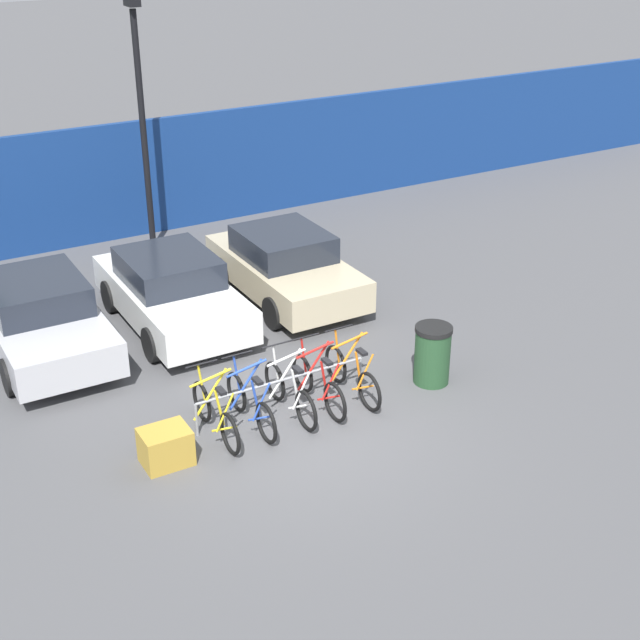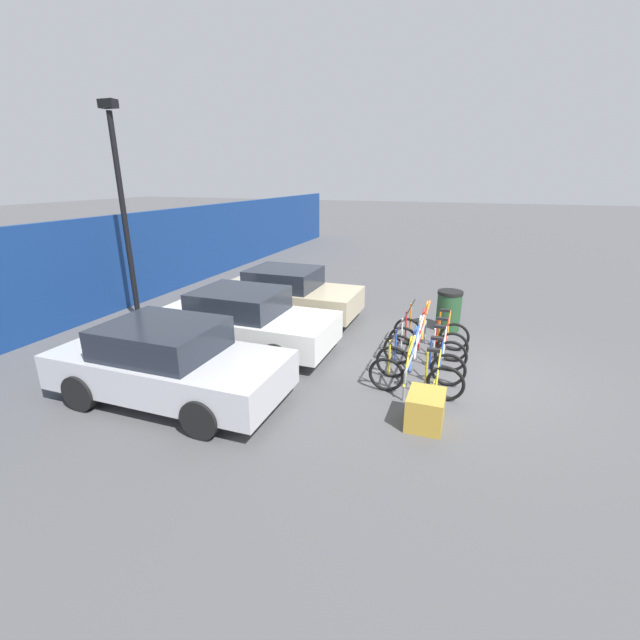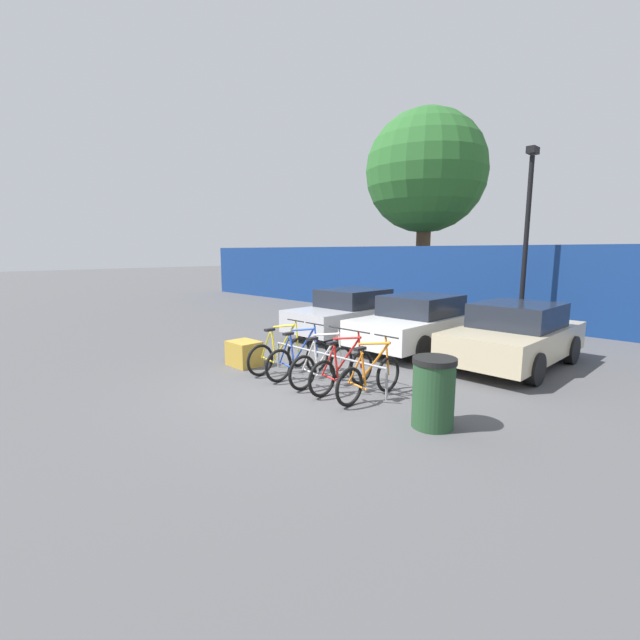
# 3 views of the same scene
# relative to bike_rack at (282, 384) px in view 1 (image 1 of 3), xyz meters

# --- Properties ---
(ground_plane) EXTENTS (120.00, 120.00, 0.00)m
(ground_plane) POSITION_rel_bike_rack_xyz_m (0.06, -0.68, -0.47)
(ground_plane) COLOR #4C4C4F
(hoarding_wall) EXTENTS (36.00, 0.16, 2.73)m
(hoarding_wall) POSITION_rel_bike_rack_xyz_m (0.06, 8.82, 0.89)
(hoarding_wall) COLOR navy
(hoarding_wall) RESTS_ON ground
(bike_rack) EXTENTS (2.97, 0.04, 0.57)m
(bike_rack) POSITION_rel_bike_rack_xyz_m (0.00, 0.00, 0.00)
(bike_rack) COLOR gray
(bike_rack) RESTS_ON ground
(bicycle_yellow) EXTENTS (0.68, 1.71, 1.05)m
(bicycle_yellow) POSITION_rel_bike_rack_xyz_m (-1.22, -0.15, -0.10)
(bicycle_yellow) COLOR black
(bicycle_yellow) RESTS_ON ground
(bicycle_blue) EXTENTS (0.68, 1.71, 1.05)m
(bicycle_blue) POSITION_rel_bike_rack_xyz_m (-0.62, -0.15, -0.10)
(bicycle_blue) COLOR black
(bicycle_blue) RESTS_ON ground
(bicycle_white) EXTENTS (0.68, 1.71, 1.05)m
(bicycle_white) POSITION_rel_bike_rack_xyz_m (0.06, -0.15, -0.10)
(bicycle_white) COLOR black
(bicycle_white) RESTS_ON ground
(bicycle_red) EXTENTS (0.68, 1.71, 1.05)m
(bicycle_red) POSITION_rel_bike_rack_xyz_m (0.58, -0.15, -0.10)
(bicycle_red) COLOR black
(bicycle_red) RESTS_ON ground
(bicycle_orange) EXTENTS (0.68, 1.71, 1.05)m
(bicycle_orange) POSITION_rel_bike_rack_xyz_m (1.22, -0.15, -0.10)
(bicycle_orange) COLOR black
(bicycle_orange) RESTS_ON ground
(car_silver) EXTENTS (1.91, 4.12, 1.40)m
(car_silver) POSITION_rel_bike_rack_xyz_m (-2.78, 3.91, 0.22)
(car_silver) COLOR #B7B7BC
(car_silver) RESTS_ON ground
(car_white) EXTENTS (1.91, 4.05, 1.40)m
(car_white) POSITION_rel_bike_rack_xyz_m (-0.35, 3.81, 0.22)
(car_white) COLOR silver
(car_white) RESTS_ON ground
(car_beige) EXTENTS (1.91, 3.91, 1.40)m
(car_beige) POSITION_rel_bike_rack_xyz_m (2.09, 3.84, 0.21)
(car_beige) COLOR #C1B28E
(car_beige) RESTS_ON ground
(lamp_post) EXTENTS (0.24, 0.44, 5.53)m
(lamp_post) POSITION_rel_bike_rack_xyz_m (0.72, 7.83, 2.64)
(lamp_post) COLOR black
(lamp_post) RESTS_ON ground
(trash_bin) EXTENTS (0.63, 0.63, 1.03)m
(trash_bin) POSITION_rel_bike_rack_xyz_m (2.61, -0.43, 0.04)
(trash_bin) COLOR #234728
(trash_bin) RESTS_ON ground
(cargo_crate) EXTENTS (0.70, 0.56, 0.55)m
(cargo_crate) POSITION_rel_bike_rack_xyz_m (-2.13, -0.44, -0.20)
(cargo_crate) COLOR #B28C33
(cargo_crate) RESTS_ON ground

